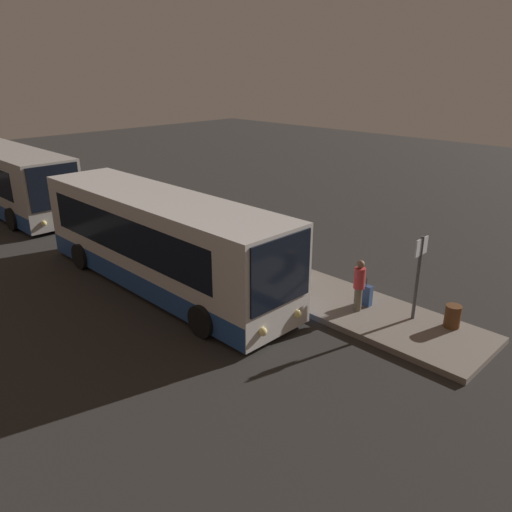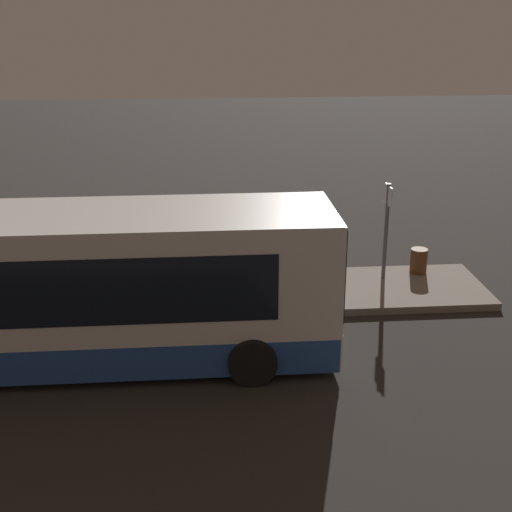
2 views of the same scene
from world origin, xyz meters
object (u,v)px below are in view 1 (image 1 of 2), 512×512
at_px(passenger_waiting, 305,255).
at_px(trash_bin, 453,316).
at_px(bus_second, 3,178).
at_px(suitcase, 365,295).
at_px(passenger_boarding, 359,283).
at_px(sign_post, 419,268).
at_px(bus_lead, 160,242).

bearing_deg(passenger_waiting, trash_bin, -91.22).
xyz_separation_m(passenger_waiting, trash_bin, (5.12, 0.28, -0.51)).
bearing_deg(bus_second, suitcase, 9.22).
xyz_separation_m(passenger_boarding, sign_post, (1.44, 0.70, 0.69)).
relative_size(passenger_boarding, trash_bin, 2.46).
distance_m(suitcase, sign_post, 1.95).
bearing_deg(sign_post, passenger_boarding, -153.95).
xyz_separation_m(passenger_boarding, passenger_waiting, (-2.66, 0.73, -0.03)).
relative_size(suitcase, trash_bin, 1.36).
height_order(sign_post, trash_bin, sign_post).
relative_size(passenger_boarding, sign_post, 0.64).
xyz_separation_m(bus_lead, sign_post, (7.47, 3.48, 0.20)).
distance_m(bus_second, passenger_waiting, 17.76).
distance_m(bus_lead, passenger_boarding, 6.66).
bearing_deg(trash_bin, bus_second, -170.43).
xyz_separation_m(bus_second, passenger_waiting, (17.40, 3.51, -0.56)).
bearing_deg(trash_bin, passenger_boarding, -157.54).
xyz_separation_m(sign_post, trash_bin, (1.01, 0.31, -1.24)).
height_order(bus_lead, suitcase, bus_lead).
bearing_deg(trash_bin, bus_lead, -155.91).
height_order(bus_lead, passenger_waiting, bus_lead).
relative_size(passenger_waiting, trash_bin, 2.42).
bearing_deg(bus_lead, passenger_waiting, 46.18).
distance_m(bus_lead, sign_post, 8.25).
distance_m(bus_second, suitcase, 20.32).
bearing_deg(bus_lead, suitcase, 28.46).
distance_m(bus_second, sign_post, 21.78).
distance_m(suitcase, trash_bin, 2.55).
height_order(bus_second, suitcase, bus_second).
distance_m(passenger_boarding, trash_bin, 2.71).
height_order(bus_second, passenger_waiting, bus_second).
bearing_deg(bus_second, bus_lead, -0.00).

